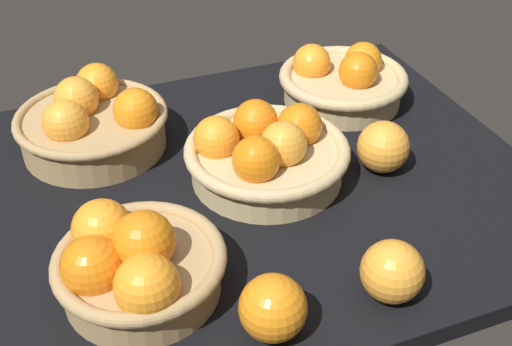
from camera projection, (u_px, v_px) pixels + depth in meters
market_tray at (263, 185)px, 103.90cm from camera, size 84.00×72.00×3.00cm
basket_near_left at (133, 264)px, 80.36cm from camera, size 21.60×21.60×11.86cm
basket_center at (265, 152)px, 100.67cm from camera, size 25.46×25.46×10.88cm
basket_far_left at (93, 122)px, 107.52cm from camera, size 24.82×24.82×11.65cm
basket_far_right at (343, 80)px, 120.31cm from camera, size 23.45×23.45×10.57cm
loose_orange_front_gap at (383, 147)px, 102.55cm from camera, size 8.23×8.23×8.23cm
loose_orange_back_gap at (392, 271)px, 80.53cm from camera, size 8.00×8.00×8.00cm
loose_orange_side_gap at (273, 308)px, 75.67cm from camera, size 8.09×8.09×8.09cm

